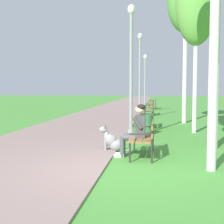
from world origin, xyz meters
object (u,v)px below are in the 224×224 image
object	(u,v)px
park_bench_furthest	(153,102)
park_bench_near	(145,135)
lamp_post_near	(131,70)
birch_tree_third	(197,3)
lamp_post_mid	(140,75)
person_seated_on_near_bench	(136,128)
park_bench_mid	(148,115)
birch_tree_fourth	(186,2)
park_bench_far	(150,107)
dog_grey	(113,141)
litter_bin	(147,125)
lamp_post_far	(145,82)

from	to	relation	value
park_bench_furthest	park_bench_near	bearing A→B (deg)	-89.96
lamp_post_near	birch_tree_third	distance (m)	3.64
lamp_post_mid	person_seated_on_near_bench	bearing A→B (deg)	-87.41
park_bench_mid	birch_tree_fourth	distance (m)	5.59
park_bench_far	lamp_post_near	distance (m)	9.07
park_bench_far	dog_grey	distance (m)	11.12
lamp_post_near	litter_bin	size ratio (longest dim) A/B	6.07
park_bench_mid	lamp_post_near	bearing A→B (deg)	-99.46
lamp_post_mid	birch_tree_fourth	distance (m)	4.20
litter_bin	park_bench_near	bearing A→B (deg)	-89.12
park_bench_furthest	litter_bin	xyz separation A→B (m)	(-0.04, -13.89, -0.16)
park_bench_near	person_seated_on_near_bench	bearing A→B (deg)	-156.81
park_bench_far	person_seated_on_near_bench	distance (m)	11.68
lamp_post_mid	park_bench_far	bearing A→B (deg)	78.29
person_seated_on_near_bench	lamp_post_far	world-z (taller)	lamp_post_far
park_bench_near	person_seated_on_near_bench	size ratio (longest dim) A/B	1.20
park_bench_mid	birch_tree_fourth	xyz separation A→B (m)	(1.60, 2.00, 4.96)
park_bench_near	park_bench_far	distance (m)	11.59
dog_grey	birch_tree_third	bearing A→B (deg)	56.94
lamp_post_mid	birch_tree_fourth	size ratio (longest dim) A/B	0.64
birch_tree_third	birch_tree_fourth	xyz separation A→B (m)	(-0.11, 3.21, 0.84)
park_bench_mid	park_bench_far	world-z (taller)	same
person_seated_on_near_bench	lamp_post_far	size ratio (longest dim) A/B	0.32
park_bench_near	lamp_post_mid	distance (m)	9.41
dog_grey	birch_tree_fourth	world-z (taller)	birch_tree_fourth
person_seated_on_near_bench	lamp_post_mid	bearing A→B (deg)	92.59
lamp_post_mid	litter_bin	bearing A→B (deg)	-84.21
park_bench_far	birch_tree_fourth	xyz separation A→B (m)	(1.66, -4.09, 4.96)
person_seated_on_near_bench	dog_grey	bearing A→B (deg)	137.46
park_bench_near	birch_tree_third	distance (m)	6.17
park_bench_mid	lamp_post_mid	world-z (taller)	lamp_post_mid
park_bench_furthest	person_seated_on_near_bench	bearing A→B (deg)	-90.63
lamp_post_near	lamp_post_mid	xyz separation A→B (m)	(-0.07, 6.53, 0.10)
park_bench_far	lamp_post_mid	bearing A→B (deg)	-101.71
park_bench_far	birch_tree_fourth	size ratio (longest dim) A/B	0.21
lamp_post_near	park_bench_furthest	bearing A→B (deg)	87.90
park_bench_furthest	birch_tree_fourth	bearing A→B (deg)	-81.25
person_seated_on_near_bench	birch_tree_fourth	xyz separation A→B (m)	(1.73, 7.59, 4.79)
lamp_post_near	birch_tree_fourth	world-z (taller)	birch_tree_fourth
birch_tree_third	birch_tree_fourth	distance (m)	3.32
birch_tree_fourth	park_bench_near	bearing A→B (deg)	-101.45
park_bench_near	birch_tree_fourth	bearing A→B (deg)	78.55
park_bench_near	park_bench_mid	world-z (taller)	same
lamp_post_near	birch_tree_third	xyz separation A→B (m)	(2.18, 1.60, 2.43)
park_bench_far	person_seated_on_near_bench	size ratio (longest dim) A/B	1.20
dog_grey	lamp_post_far	xyz separation A→B (m)	(0.31, 13.68, 1.74)
lamp_post_far	litter_bin	world-z (taller)	lamp_post_far
park_bench_near	birch_tree_fourth	xyz separation A→B (m)	(1.52, 7.50, 4.96)
park_bench_mid	lamp_post_near	xyz separation A→B (m)	(-0.47, -2.82, 1.69)
park_bench_near	birch_tree_fourth	world-z (taller)	birch_tree_fourth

